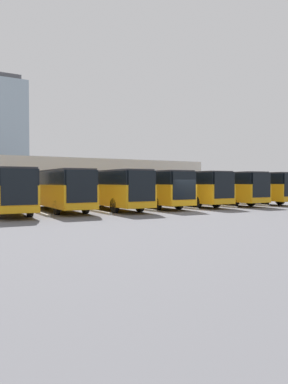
{
  "coord_description": "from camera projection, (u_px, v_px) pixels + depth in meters",
  "views": [
    {
      "loc": [
        18.43,
        22.86,
        2.36
      ],
      "look_at": [
        0.22,
        -6.21,
        1.39
      ],
      "focal_mm": 35.0,
      "sensor_mm": 36.0,
      "label": 1
    }
  ],
  "objects": [
    {
      "name": "ground_plane",
      "position": [
        189.0,
        212.0,
        29.21
      ],
      "size": [
        600.0,
        600.0,
        0.0
      ],
      "primitive_type": "plane",
      "color": "#5B5B60"
    },
    {
      "name": "bus_0",
      "position": [
        245.0,
        186.0,
        40.69
      ],
      "size": [
        3.22,
        12.59,
        3.26
      ],
      "rotation": [
        0.0,
        0.0,
        -0.06
      ],
      "color": "orange",
      "rests_on": "ground_plane"
    },
    {
      "name": "curb_divider_0",
      "position": [
        245.0,
        204.0,
        38.07
      ],
      "size": [
        0.65,
        6.38,
        0.15
      ],
      "primitive_type": "cube",
      "rotation": [
        0.0,
        0.0,
        -0.06
      ],
      "color": "#B2B2AD",
      "rests_on": "ground_plane"
    },
    {
      "name": "bus_1",
      "position": [
        216.0,
        187.0,
        38.52
      ],
      "size": [
        3.22,
        12.59,
        3.26
      ],
      "rotation": [
        0.0,
        0.0,
        -0.06
      ],
      "color": "orange",
      "rests_on": "ground_plane"
    },
    {
      "name": "curb_divider_1",
      "position": [
        213.0,
        205.0,
        35.9
      ],
      "size": [
        0.65,
        6.38,
        0.15
      ],
      "primitive_type": "cube",
      "rotation": [
        0.0,
        0.0,
        -0.06
      ],
      "color": "#B2B2AD",
      "rests_on": "ground_plane"
    },
    {
      "name": "bus_2",
      "position": [
        182.0,
        187.0,
        36.57
      ],
      "size": [
        3.22,
        12.59,
        3.26
      ],
      "rotation": [
        0.0,
        0.0,
        -0.06
      ],
      "color": "orange",
      "rests_on": "ground_plane"
    },
    {
      "name": "curb_divider_2",
      "position": [
        177.0,
        207.0,
        33.95
      ],
      "size": [
        0.65,
        6.38,
        0.15
      ],
      "primitive_type": "cube",
      "rotation": [
        0.0,
        0.0,
        -0.06
      ],
      "color": "#B2B2AD",
      "rests_on": "ground_plane"
    },
    {
      "name": "bus_3",
      "position": [
        146.0,
        187.0,
        34.42
      ],
      "size": [
        3.22,
        12.59,
        3.26
      ],
      "rotation": [
        0.0,
        0.0,
        -0.06
      ],
      "color": "orange",
      "rests_on": "ground_plane"
    },
    {
      "name": "curb_divider_3",
      "position": [
        137.0,
        208.0,
        31.8
      ],
      "size": [
        0.65,
        6.38,
        0.15
      ],
      "primitive_type": "cube",
      "rotation": [
        0.0,
        0.0,
        -0.06
      ],
      "color": "#B2B2AD",
      "rests_on": "ground_plane"
    },
    {
      "name": "bus_4",
      "position": [
        108.0,
        188.0,
        31.77
      ],
      "size": [
        3.22,
        12.59,
        3.26
      ],
      "rotation": [
        0.0,
        0.0,
        -0.06
      ],
      "color": "orange",
      "rests_on": "ground_plane"
    },
    {
      "name": "curb_divider_4",
      "position": [
        94.0,
        211.0,
        29.15
      ],
      "size": [
        0.65,
        6.38,
        0.15
      ],
      "primitive_type": "cube",
      "rotation": [
        0.0,
        0.0,
        -0.06
      ],
      "color": "#B2B2AD",
      "rests_on": "ground_plane"
    },
    {
      "name": "bus_5",
      "position": [
        57.0,
        188.0,
        30.26
      ],
      "size": [
        3.22,
        12.59,
        3.26
      ],
      "rotation": [
        0.0,
        0.0,
        -0.06
      ],
      "color": "orange",
      "rests_on": "ground_plane"
    },
    {
      "name": "curb_divider_5",
      "position": [
        38.0,
        212.0,
        27.64
      ],
      "size": [
        0.65,
        6.38,
        0.15
      ],
      "primitive_type": "cube",
      "rotation": [
        0.0,
        0.0,
        -0.06
      ],
      "color": "#B2B2AD",
      "rests_on": "ground_plane"
    },
    {
      "name": "bus_6",
      "position": [
        4.0,
        189.0,
        27.63
      ],
      "size": [
        3.22,
        12.59,
        3.26
      ],
      "rotation": [
        0.0,
        0.0,
        -0.06
      ],
      "color": "orange",
      "rests_on": "ground_plane"
    },
    {
      "name": "station_building",
      "position": [
        72.0,
        179.0,
        50.22
      ],
      "size": [
        37.56,
        11.94,
        5.3
      ],
      "color": "beige",
      "rests_on": "ground_plane"
    },
    {
      "name": "office_tower",
      "position": [
        5.0,
        133.0,
        164.33
      ],
      "size": [
        16.43,
        16.43,
        48.53
      ],
      "color": "#93A8B7",
      "rests_on": "ground_plane"
    }
  ]
}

